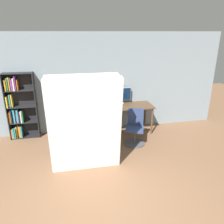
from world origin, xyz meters
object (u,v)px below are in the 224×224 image
at_px(office_chair, 135,130).
at_px(mattress_near, 85,127).
at_px(mattress_far, 84,121).
at_px(monitor, 121,95).
at_px(bookshelf, 19,107).

distance_m(office_chair, mattress_near, 1.71).
relative_size(office_chair, mattress_far, 0.46).
xyz_separation_m(monitor, mattress_far, (-1.15, -1.56, -0.06)).
distance_m(bookshelf, mattress_far, 2.22).
bearing_deg(mattress_far, monitor, 53.62).
distance_m(monitor, office_chair, 1.16).
bearing_deg(bookshelf, mattress_far, -44.89).
relative_size(bookshelf, mattress_near, 0.90).
relative_size(office_chair, bookshelf, 0.51).
height_order(monitor, office_chair, monitor).
height_order(office_chair, mattress_far, mattress_far).
bearing_deg(bookshelf, office_chair, -18.19).
xyz_separation_m(bookshelf, mattress_far, (1.57, -1.57, 0.12)).
height_order(bookshelf, mattress_far, mattress_far).
bearing_deg(mattress_far, office_chair, 25.73).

